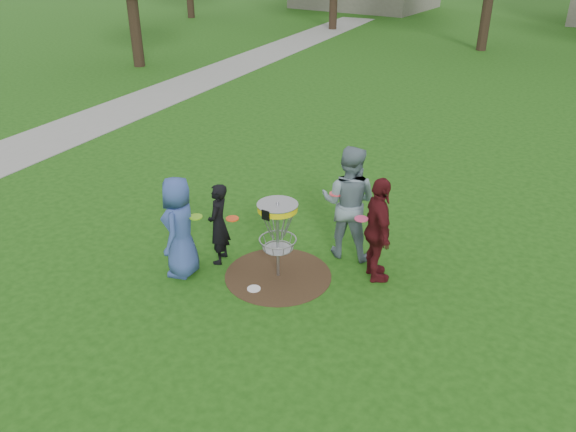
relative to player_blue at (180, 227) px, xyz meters
The scene contains 10 objects.
ground 1.83m from the player_blue, 29.66° to the left, with size 100.00×100.00×0.00m, color #19470F.
dirt_patch 1.83m from the player_blue, 29.66° to the left, with size 1.80×1.80×0.01m, color #47331E.
concrete_path 12.33m from the player_blue, 134.36° to the left, with size 2.20×40.00×0.02m, color #9E9E99.
player_blue is the anchor object (origin of this frame).
player_black 0.71m from the player_blue, 65.97° to the left, with size 0.53×0.35×1.46m, color black.
player_grey 2.88m from the player_blue, 46.01° to the left, with size 0.99×0.77×2.04m, color gray.
player_maroon 3.22m from the player_blue, 30.59° to the left, with size 1.06×0.44×1.80m, color #4F1216.
disc_on_grass 1.58m from the player_blue, 10.49° to the left, with size 0.22×0.22×0.02m, color white.
disc_golf_basket 1.62m from the player_blue, 29.63° to the left, with size 0.66×0.67×1.38m.
held_discs 1.68m from the player_blue, 38.32° to the left, with size 2.51×1.90×0.37m.
Camera 1 is at (4.54, -6.53, 5.22)m, focal length 35.00 mm.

